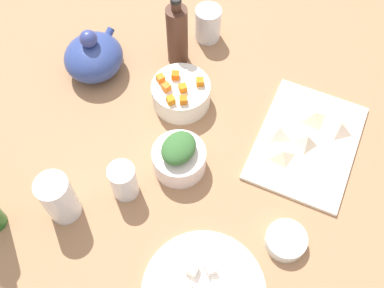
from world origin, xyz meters
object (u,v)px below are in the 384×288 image
at_px(drinking_glass_1, 208,24).
at_px(drinking_glass_2, 124,181).
at_px(bowl_carrots, 181,94).
at_px(drinking_glass_0, 59,198).
at_px(cutting_board, 307,142).
at_px(bowl_small_side, 286,240).
at_px(bottle_1, 177,35).
at_px(bowl_greens, 179,159).
at_px(teapot, 94,57).

bearing_deg(drinking_glass_1, drinking_glass_2, -173.97).
bearing_deg(bowl_carrots, drinking_glass_0, 167.83).
xyz_separation_m(cutting_board, bowl_small_side, (-0.26, -0.05, 0.01)).
xyz_separation_m(cutting_board, bottle_1, (0.09, 0.41, 0.09)).
bearing_deg(bowl_carrots, bowl_small_side, -120.55).
bearing_deg(bowl_carrots, drinking_glass_2, -177.95).
bearing_deg(drinking_glass_2, cutting_board, -45.54).
height_order(cutting_board, bottle_1, bottle_1).
height_order(bowl_small_side, drinking_glass_1, drinking_glass_1).
xyz_separation_m(drinking_glass_1, drinking_glass_2, (-0.51, -0.05, 0.00)).
bearing_deg(drinking_glass_1, bowl_small_side, -137.21).
height_order(bowl_greens, drinking_glass_0, drinking_glass_0).
relative_size(bowl_greens, drinking_glass_0, 0.94).
bearing_deg(drinking_glass_2, teapot, 44.68).
bearing_deg(bottle_1, bowl_carrots, -147.62).
bearing_deg(drinking_glass_2, drinking_glass_1, 6.03).
bearing_deg(teapot, drinking_glass_2, -135.32).
relative_size(cutting_board, drinking_glass_1, 3.21).
bearing_deg(drinking_glass_2, drinking_glass_0, 138.46).
bearing_deg(drinking_glass_0, bowl_greens, -37.80).
height_order(bowl_carrots, drinking_glass_2, drinking_glass_2).
bearing_deg(bowl_small_side, drinking_glass_2, 98.76).
relative_size(bowl_carrots, drinking_glass_1, 1.51).
relative_size(bowl_small_side, bottle_1, 0.42).
bearing_deg(bowl_small_side, cutting_board, 10.57).
relative_size(bowl_greens, teapot, 0.72).
height_order(teapot, drinking_glass_1, teapot).
relative_size(drinking_glass_1, drinking_glass_2, 1.00).
height_order(bottle_1, drinking_glass_0, bottle_1).
bearing_deg(bowl_small_side, bowl_greens, 78.91).
bearing_deg(drinking_glass_0, bowl_carrots, -12.17).
xyz_separation_m(bowl_greens, bowl_carrots, (0.17, 0.09, 0.00)).
xyz_separation_m(bowl_greens, teapot, (0.15, 0.34, 0.02)).
height_order(bowl_small_side, drinking_glass_2, drinking_glass_2).
height_order(drinking_glass_0, drinking_glass_2, drinking_glass_0).
relative_size(bottle_1, drinking_glass_1, 2.19).
bearing_deg(teapot, bowl_small_side, -108.23).
distance_m(bowl_carrots, drinking_glass_2, 0.28).
bearing_deg(bowl_small_side, teapot, 71.77).
bearing_deg(bowl_carrots, drinking_glass_1, 10.72).
bearing_deg(bowl_small_side, drinking_glass_1, 42.79).
height_order(bowl_greens, bowl_carrots, bowl_carrots).
xyz_separation_m(drinking_glass_0, drinking_glass_1, (0.62, -0.04, -0.02)).
xyz_separation_m(bowl_carrots, drinking_glass_2, (-0.28, -0.01, 0.02)).
bearing_deg(bottle_1, drinking_glass_1, -16.27).
relative_size(teapot, bottle_1, 0.81).
bearing_deg(drinking_glass_0, bowl_small_side, -70.67).
relative_size(bowl_small_side, drinking_glass_1, 0.91).
bearing_deg(cutting_board, bottle_1, 77.96).
xyz_separation_m(bottle_1, drinking_glass_1, (0.11, -0.03, -0.04)).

